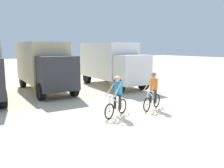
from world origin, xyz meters
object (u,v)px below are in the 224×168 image
at_px(box_truck_tan_camper, 44,64).
at_px(cyclist_cowboy_hat, 153,92).
at_px(cyclist_orange_shirt, 117,97).
at_px(box_truck_white_box, 111,62).

xyz_separation_m(box_truck_tan_camper, cyclist_cowboy_hat, (3.02, -7.63, -1.03)).
bearing_deg(cyclist_orange_shirt, box_truck_white_box, 59.55).
relative_size(box_truck_white_box, cyclist_orange_shirt, 3.73).
height_order(box_truck_white_box, cyclist_cowboy_hat, box_truck_white_box).
height_order(box_truck_tan_camper, cyclist_orange_shirt, box_truck_tan_camper).
xyz_separation_m(box_truck_white_box, cyclist_cowboy_hat, (-2.03, -7.02, -1.03)).
bearing_deg(cyclist_cowboy_hat, cyclist_orange_shirt, -179.29).
bearing_deg(cyclist_cowboy_hat, box_truck_white_box, 73.88).
distance_m(box_truck_white_box, cyclist_cowboy_hat, 7.38).
bearing_deg(cyclist_cowboy_hat, box_truck_tan_camper, 111.61).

